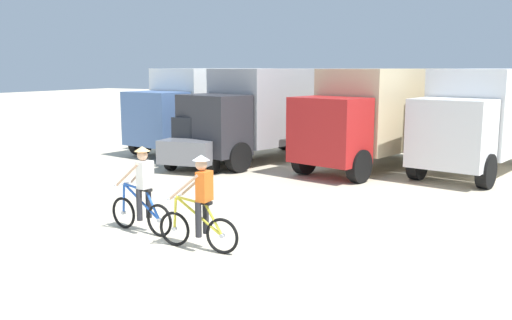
{
  "coord_description": "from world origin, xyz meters",
  "views": [
    {
      "loc": [
        6.92,
        -8.02,
        3.4
      ],
      "look_at": [
        0.03,
        3.99,
        1.1
      ],
      "focal_mm": 39.27,
      "sensor_mm": 36.0,
      "label": 1
    }
  ],
  "objects_px": {
    "box_truck_tan_camper": "(378,113)",
    "cyclist_orange_shirt": "(142,193)",
    "box_truck_white_box": "(206,105)",
    "sedan_parked": "(208,140)",
    "box_truck_avon_van": "(484,114)",
    "cyclist_cowboy_hat": "(200,206)",
    "box_truck_grey_hauler": "(269,109)"
  },
  "relations": [
    {
      "from": "box_truck_tan_camper",
      "to": "cyclist_orange_shirt",
      "type": "distance_m",
      "value": 10.2
    },
    {
      "from": "box_truck_white_box",
      "to": "box_truck_tan_camper",
      "type": "bearing_deg",
      "value": -3.71
    },
    {
      "from": "box_truck_white_box",
      "to": "sedan_parked",
      "type": "height_order",
      "value": "box_truck_white_box"
    },
    {
      "from": "box_truck_avon_van",
      "to": "cyclist_cowboy_hat",
      "type": "relative_size",
      "value": 3.87
    },
    {
      "from": "box_truck_white_box",
      "to": "box_truck_grey_hauler",
      "type": "xyz_separation_m",
      "value": [
        3.42,
        -0.85,
        0.0
      ]
    },
    {
      "from": "sedan_parked",
      "to": "cyclist_orange_shirt",
      "type": "bearing_deg",
      "value": -64.93
    },
    {
      "from": "box_truck_tan_camper",
      "to": "cyclist_cowboy_hat",
      "type": "bearing_deg",
      "value": -90.28
    },
    {
      "from": "box_truck_white_box",
      "to": "box_truck_avon_van",
      "type": "relative_size",
      "value": 0.99
    },
    {
      "from": "box_truck_grey_hauler",
      "to": "box_truck_tan_camper",
      "type": "xyz_separation_m",
      "value": [
        4.0,
        0.37,
        0.0
      ]
    },
    {
      "from": "box_truck_grey_hauler",
      "to": "sedan_parked",
      "type": "distance_m",
      "value": 2.76
    },
    {
      "from": "cyclist_cowboy_hat",
      "to": "box_truck_avon_van",
      "type": "bearing_deg",
      "value": 73.73
    },
    {
      "from": "box_truck_grey_hauler",
      "to": "sedan_parked",
      "type": "height_order",
      "value": "box_truck_grey_hauler"
    },
    {
      "from": "sedan_parked",
      "to": "cyclist_cowboy_hat",
      "type": "relative_size",
      "value": 2.44
    },
    {
      "from": "box_truck_tan_camper",
      "to": "box_truck_grey_hauler",
      "type": "bearing_deg",
      "value": -174.77
    },
    {
      "from": "cyclist_orange_shirt",
      "to": "cyclist_cowboy_hat",
      "type": "xyz_separation_m",
      "value": [
        1.69,
        -0.33,
        0.0
      ]
    },
    {
      "from": "box_truck_tan_camper",
      "to": "cyclist_cowboy_hat",
      "type": "height_order",
      "value": "box_truck_tan_camper"
    },
    {
      "from": "box_truck_grey_hauler",
      "to": "box_truck_avon_van",
      "type": "xyz_separation_m",
      "value": [
        7.26,
        1.35,
        0.0
      ]
    },
    {
      "from": "sedan_parked",
      "to": "cyclist_orange_shirt",
      "type": "relative_size",
      "value": 2.44
    },
    {
      "from": "box_truck_tan_camper",
      "to": "cyclist_cowboy_hat",
      "type": "distance_m",
      "value": 10.38
    },
    {
      "from": "cyclist_cowboy_hat",
      "to": "sedan_parked",
      "type": "bearing_deg",
      "value": 123.74
    },
    {
      "from": "box_truck_white_box",
      "to": "cyclist_cowboy_hat",
      "type": "relative_size",
      "value": 3.83
    },
    {
      "from": "cyclist_orange_shirt",
      "to": "box_truck_white_box",
      "type": "bearing_deg",
      "value": 118.47
    },
    {
      "from": "box_truck_tan_camper",
      "to": "box_truck_white_box",
      "type": "bearing_deg",
      "value": 176.29
    },
    {
      "from": "box_truck_grey_hauler",
      "to": "box_truck_tan_camper",
      "type": "bearing_deg",
      "value": 5.23
    },
    {
      "from": "box_truck_white_box",
      "to": "box_truck_tan_camper",
      "type": "relative_size",
      "value": 0.98
    },
    {
      "from": "cyclist_orange_shirt",
      "to": "cyclist_cowboy_hat",
      "type": "height_order",
      "value": "same"
    },
    {
      "from": "cyclist_cowboy_hat",
      "to": "box_truck_grey_hauler",
      "type": "bearing_deg",
      "value": 111.64
    },
    {
      "from": "cyclist_orange_shirt",
      "to": "box_truck_grey_hauler",
      "type": "bearing_deg",
      "value": 103.22
    },
    {
      "from": "box_truck_tan_camper",
      "to": "box_truck_avon_van",
      "type": "xyz_separation_m",
      "value": [
        3.25,
        0.99,
        0.0
      ]
    },
    {
      "from": "box_truck_avon_van",
      "to": "cyclist_cowboy_hat",
      "type": "height_order",
      "value": "box_truck_avon_van"
    },
    {
      "from": "box_truck_tan_camper",
      "to": "cyclist_orange_shirt",
      "type": "xyz_separation_m",
      "value": [
        -1.74,
        -10.0,
        -1.03
      ]
    },
    {
      "from": "box_truck_tan_camper",
      "to": "cyclist_orange_shirt",
      "type": "bearing_deg",
      "value": -99.87
    }
  ]
}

